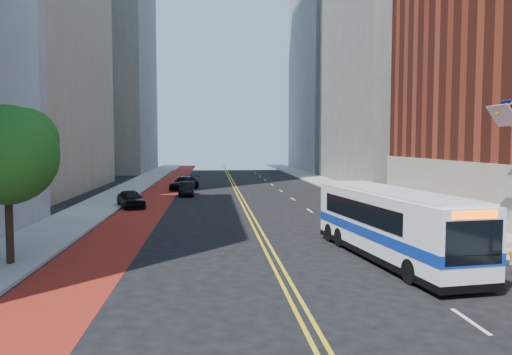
{
  "coord_description": "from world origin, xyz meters",
  "views": [
    {
      "loc": [
        -2.77,
        -15.73,
        5.25
      ],
      "look_at": [
        -0.64,
        8.0,
        3.59
      ],
      "focal_mm": 35.0,
      "sensor_mm": 36.0,
      "label": 1
    }
  ],
  "objects_px": {
    "car_a": "(131,199)",
    "car_c": "(185,183)",
    "transit_bus": "(390,223)",
    "car_b": "(187,189)",
    "street_tree": "(9,151)"
  },
  "relations": [
    {
      "from": "car_a",
      "to": "car_c",
      "type": "bearing_deg",
      "value": 55.52
    },
    {
      "from": "transit_bus",
      "to": "car_b",
      "type": "distance_m",
      "value": 30.03
    },
    {
      "from": "car_a",
      "to": "car_c",
      "type": "xyz_separation_m",
      "value": [
        3.54,
        15.11,
        0.02
      ]
    },
    {
      "from": "transit_bus",
      "to": "car_b",
      "type": "height_order",
      "value": "transit_bus"
    },
    {
      "from": "street_tree",
      "to": "car_a",
      "type": "distance_m",
      "value": 19.71
    },
    {
      "from": "transit_bus",
      "to": "car_a",
      "type": "height_order",
      "value": "transit_bus"
    },
    {
      "from": "transit_bus",
      "to": "car_a",
      "type": "xyz_separation_m",
      "value": [
        -14.51,
        19.39,
        -0.93
      ]
    },
    {
      "from": "car_c",
      "to": "street_tree",
      "type": "bearing_deg",
      "value": -80.85
    },
    {
      "from": "car_b",
      "to": "street_tree",
      "type": "bearing_deg",
      "value": -102.73
    },
    {
      "from": "street_tree",
      "to": "car_b",
      "type": "xyz_separation_m",
      "value": [
        6.04,
        27.91,
        -4.23
      ]
    },
    {
      "from": "car_a",
      "to": "street_tree",
      "type": "bearing_deg",
      "value": -117.09
    },
    {
      "from": "street_tree",
      "to": "car_c",
      "type": "xyz_separation_m",
      "value": [
        5.48,
        34.27,
        -4.17
      ]
    },
    {
      "from": "transit_bus",
      "to": "car_b",
      "type": "relative_size",
      "value": 2.85
    },
    {
      "from": "car_b",
      "to": "car_c",
      "type": "bearing_deg",
      "value": 94.45
    },
    {
      "from": "street_tree",
      "to": "car_a",
      "type": "relative_size",
      "value": 1.59
    }
  ]
}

